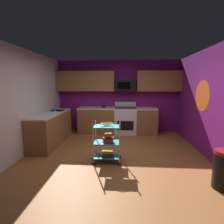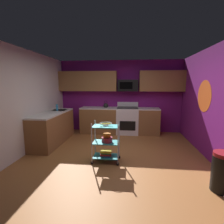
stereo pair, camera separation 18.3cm
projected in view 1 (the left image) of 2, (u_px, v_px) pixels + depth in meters
The scene contains 17 objects.
floor at pixel (114, 158), 4.18m from camera, with size 4.40×4.80×0.04m, color #995B2D.
wall_back at pixel (118, 96), 6.36m from camera, with size 4.52×0.06×2.60m, color #751970.
wall_left at pixel (21, 103), 4.12m from camera, with size 0.06×4.80×2.60m, color silver.
wall_right at pixel (214, 104), 3.82m from camera, with size 0.06×4.80×2.60m, color #751970.
wall_flower_decal at pixel (202, 96), 4.35m from camera, with size 0.79×0.79×0.00m, color #E5591E.
counter_run at pixel (93, 123), 5.71m from camera, with size 3.59×2.53×0.92m.
oven_range at pixel (125, 120), 6.15m from camera, with size 0.76×0.65×1.10m.
upper_cabinets at pixel (116, 81), 6.09m from camera, with size 4.40×0.33×0.70m.
microwave at pixel (126, 86), 6.06m from camera, with size 0.70×0.39×0.40m.
rolling_cart at pixel (107, 142), 3.86m from camera, with size 0.64×0.38×0.91m.
fruit_bowl at pixel (107, 124), 3.79m from camera, with size 0.27×0.27×0.07m.
mixing_bowl_large at pixel (108, 139), 3.85m from camera, with size 0.25×0.25×0.11m.
mixing_bowl_small at pixel (108, 135), 3.84m from camera, with size 0.18×0.18×0.08m.
book_stack at pixel (107, 153), 3.90m from camera, with size 0.26×0.20×0.12m.
kettle at pixel (104, 105), 6.12m from camera, with size 0.21×0.18×0.26m.
dish_soap_bottle at pixel (55, 108), 5.34m from camera, with size 0.06×0.06×0.20m, color #2D8CBF.
trash_can at pixel (224, 170), 2.87m from camera, with size 0.34×0.42×0.66m.
Camera 1 is at (0.21, -3.94, 1.74)m, focal length 27.58 mm.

